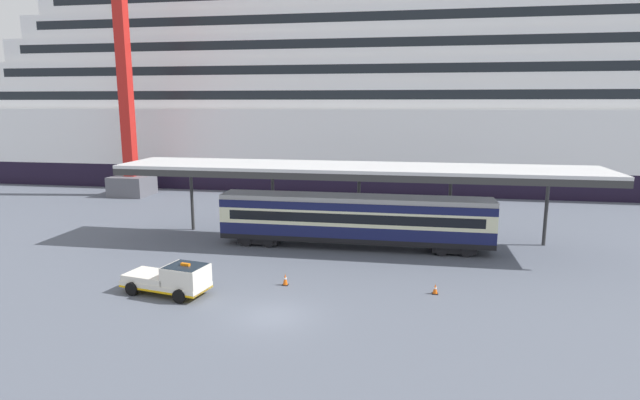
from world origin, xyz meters
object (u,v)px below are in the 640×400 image
Objects in this scene: cruise_ship at (436,98)px; traffic_cone_near at (285,279)px; train_carriage at (354,219)px; service_truck at (173,278)px; traffic_cone_mid at (435,289)px; dockside_crane at (129,59)px.

traffic_cone_near is (-10.93, -47.63, -11.42)m from cruise_ship.
train_carriage reaches higher than service_truck.
traffic_cone_mid is 46.65m from dockside_crane.
traffic_cone_near is at bearing -109.95° from train_carriage.
cruise_ship is 40.42m from train_carriage.
cruise_ship is 2.60× the size of dockside_crane.
cruise_ship reaches higher than traffic_cone_mid.
dockside_crane reaches higher than cruise_ship.
train_carriage reaches higher than traffic_cone_near.
traffic_cone_near is at bearing 23.41° from service_truck.
traffic_cone_near is (6.14, 2.66, -0.61)m from service_truck.
cruise_ship is 222.75× the size of traffic_cone_mid.
service_truck is 38.71m from dockside_crane.
train_carriage is 15.13m from service_truck.
train_carriage is 9.86m from traffic_cone_near.
train_carriage is (-7.63, -38.54, -9.50)m from cruise_ship.
traffic_cone_mid is 0.01× the size of dockside_crane.
dockside_crane is (-34.32, 27.36, 15.81)m from traffic_cone_mid.
service_truck is 8.76× the size of traffic_cone_mid.
dockside_crane is at bearing 122.39° from service_truck.
traffic_cone_near is 40.46m from dockside_crane.
cruise_ship is 182.07× the size of traffic_cone_near.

